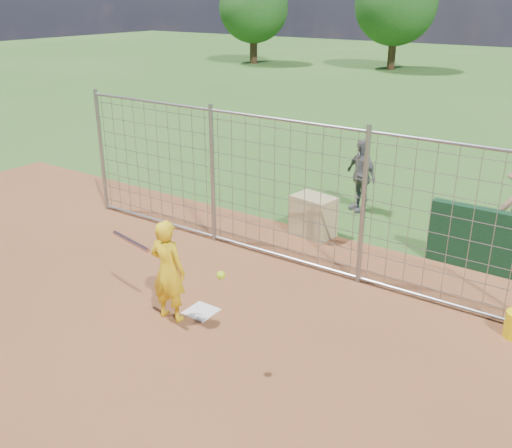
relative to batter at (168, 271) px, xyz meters
The scene contains 9 objects.
ground 0.99m from the batter, 65.30° to the left, with size 100.00×100.00×0.00m, color #2D591E.
infield_dirt 2.56m from the batter, 83.82° to the right, with size 18.00×18.00×0.00m, color brown.
home_plate 0.88m from the batter, 54.73° to the left, with size 0.43×0.43×0.02m, color silver.
dugout_wall 5.56m from the batter, 48.72° to the left, with size 2.60×0.20×1.10m, color #11381E.
batter is the anchor object (origin of this frame).
bystander_b 5.67m from the batter, 86.69° to the left, with size 0.93×0.39×1.58m, color slate.
equipment_bin 3.88m from the batter, 87.21° to the left, with size 0.80×0.55×0.80m, color tan.
equipment_in_play 0.53m from the batter, 95.67° to the right, with size 2.33×0.49×0.22m.
backstop_fence 2.63m from the batter, 84.16° to the left, with size 9.08×0.08×2.60m.
Camera 1 is at (4.85, -5.79, 4.39)m, focal length 40.00 mm.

